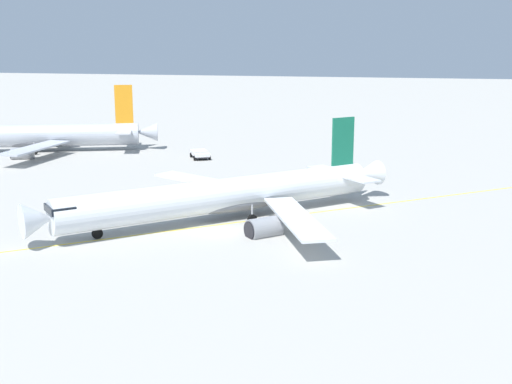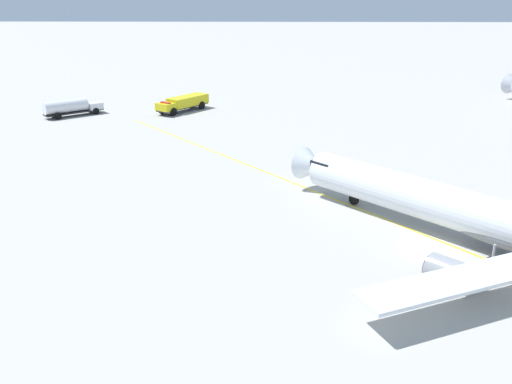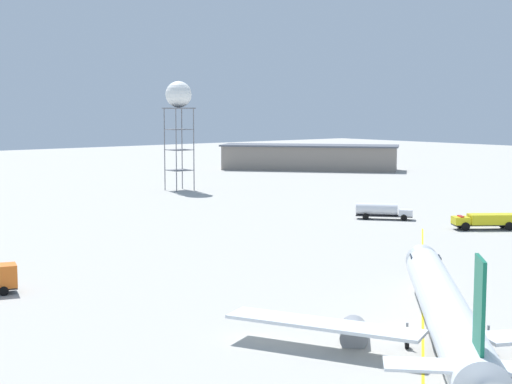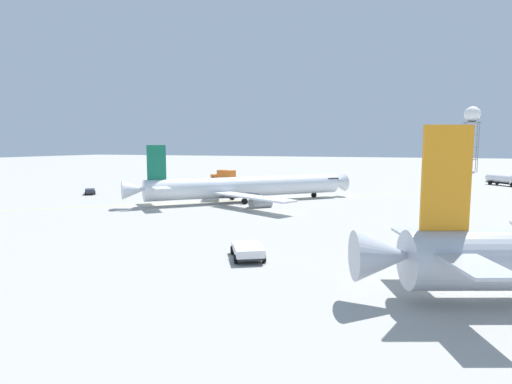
% 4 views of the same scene
% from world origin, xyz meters
% --- Properties ---
extents(ground_plane, '(600.00, 600.00, 0.00)m').
position_xyz_m(ground_plane, '(0.00, 0.00, 0.00)').
color(ground_plane, '#ADAAA3').
extents(airliner_main, '(32.90, 34.10, 10.90)m').
position_xyz_m(airliner_main, '(-5.28, -0.48, 2.61)').
color(airliner_main, silver).
rests_on(airliner_main, ground_plane).
extents(airliner_secondary, '(33.01, 44.36, 11.96)m').
position_xyz_m(airliner_secondary, '(-41.22, -47.51, 2.73)').
color(airliner_secondary, '#B2B7C1').
rests_on(airliner_secondary, ground_plane).
extents(pushback_tug_truck, '(5.49, 4.61, 1.30)m').
position_xyz_m(pushback_tug_truck, '(-41.72, -15.53, 0.81)').
color(pushback_tug_truck, '#232326').
rests_on(pushback_tug_truck, ground_plane).
extents(taxiway_centreline, '(76.85, 95.85, 0.01)m').
position_xyz_m(taxiway_centreline, '(-2.59, -0.94, 0.00)').
color(taxiway_centreline, yellow).
rests_on(taxiway_centreline, ground_plane).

